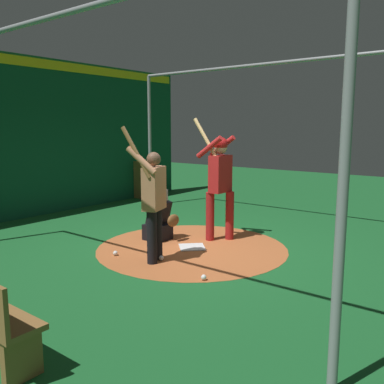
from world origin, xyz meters
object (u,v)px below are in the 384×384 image
Objects in this scene: batter at (220,178)px; home_plate at (192,247)px; catcher at (160,220)px; bat_rack at (138,181)px; visitor at (154,199)px; baseball_2 at (115,253)px; baseball_1 at (161,258)px; baseball_0 at (204,277)px.

home_plate is at bearing -95.97° from batter.
catcher reaches higher than home_plate.
home_plate is 0.40× the size of bat_rack.
home_plate is at bearing -34.89° from bat_rack.
visitor is 1.93× the size of bat_rack.
catcher is 12.54× the size of baseball_2.
baseball_1 is at bearing -86.27° from home_plate.
catcher is at bearing 177.68° from home_plate.
visitor is at bearing -129.58° from baseball_1.
bat_rack is at bearing 145.11° from home_plate.
home_plate is 5.68× the size of baseball_0.
batter is 29.28× the size of baseball_1.
baseball_2 is at bearing -179.96° from baseball_0.
baseball_1 is at bearing -46.65° from catcher.
visitor is at bearing 14.82° from baseball_2.
batter is at bearing 67.93° from visitor.
home_plate is at bearing -2.32° from catcher.
bat_rack reaches higher than baseball_0.
bat_rack is at bearing 138.52° from baseball_1.
batter is 2.23m from baseball_2.
catcher is 4.48m from bat_rack.
visitor is 27.35× the size of baseball_1.
baseball_2 is at bearing -122.19° from home_plate.
baseball_2 is (3.50, -4.01, -0.45)m from bat_rack.
batter is at bearing 67.02° from baseball_2.
bat_rack is at bearing 142.53° from baseball_0.
baseball_2 is (-0.76, -1.79, -1.08)m from batter.
baseball_0 is at bearing -14.65° from baseball_1.
catcher reaches higher than baseball_1.
batter is 2.30m from baseball_0.
baseball_0 is (1.80, -1.12, -0.32)m from catcher.
catcher is at bearing 133.35° from baseball_1.
home_plate is 0.84m from catcher.
home_plate is 5.68× the size of baseball_1.
bat_rack is (-4.26, 2.22, -0.63)m from batter.
home_plate is 0.21× the size of visitor.
baseball_2 is (0.07, -1.12, -0.32)m from catcher.
catcher is at bearing 109.36° from visitor.
catcher is 1.17m from baseball_2.
visitor is at bearing -51.64° from catcher.
batter reaches higher than baseball_2.
home_plate is 0.45× the size of catcher.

